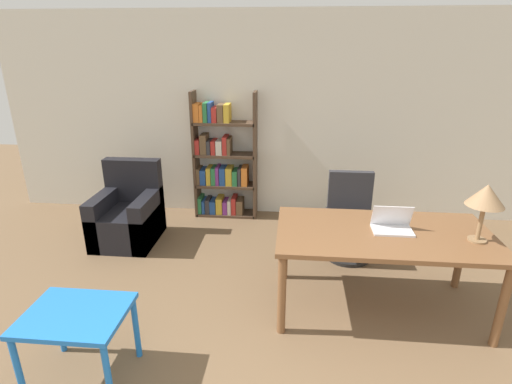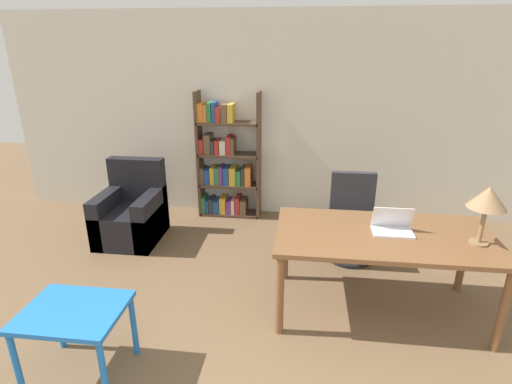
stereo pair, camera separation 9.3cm
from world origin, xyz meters
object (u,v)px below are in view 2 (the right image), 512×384
at_px(office_chair, 352,219).
at_px(armchair, 132,215).
at_px(side_table_blue, 74,319).
at_px(table_lamp, 488,199).
at_px(desk, 383,242).
at_px(laptop, 392,227).
at_px(bookshelf, 225,164).

xyz_separation_m(office_chair, armchair, (-2.63, 0.12, -0.15)).
relative_size(office_chair, side_table_blue, 1.38).
relative_size(table_lamp, armchair, 0.51).
bearing_deg(office_chair, desk, -81.69).
height_order(laptop, office_chair, laptop).
relative_size(armchair, bookshelf, 0.56).
distance_m(table_lamp, bookshelf, 3.26).
relative_size(desk, armchair, 1.92).
xyz_separation_m(desk, office_chair, (-0.14, 0.99, -0.23)).
height_order(office_chair, side_table_blue, office_chair).
relative_size(laptop, bookshelf, 0.20).
bearing_deg(desk, laptop, 29.76).
xyz_separation_m(table_lamp, side_table_blue, (-2.97, -0.95, -0.67)).
relative_size(office_chair, armchair, 1.00).
relative_size(side_table_blue, armchair, 0.72).
distance_m(laptop, table_lamp, 0.75).
height_order(office_chair, armchair, armchair).
xyz_separation_m(side_table_blue, bookshelf, (0.48, 3.02, 0.27)).
bearing_deg(side_table_blue, desk, 24.87).
bearing_deg(table_lamp, laptop, 168.53).
height_order(laptop, side_table_blue, laptop).
distance_m(table_lamp, armchair, 3.79).
relative_size(desk, bookshelf, 1.07).
distance_m(laptop, bookshelf, 2.67).
relative_size(desk, table_lamp, 3.75).
xyz_separation_m(table_lamp, armchair, (-3.50, 1.20, -0.85)).
bearing_deg(bookshelf, table_lamp, -39.75).
xyz_separation_m(table_lamp, bookshelf, (-2.49, 2.07, -0.41)).
bearing_deg(table_lamp, bookshelf, 140.25).
height_order(office_chair, bookshelf, bookshelf).
xyz_separation_m(laptop, bookshelf, (-1.84, 1.94, -0.07)).
height_order(table_lamp, office_chair, table_lamp).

